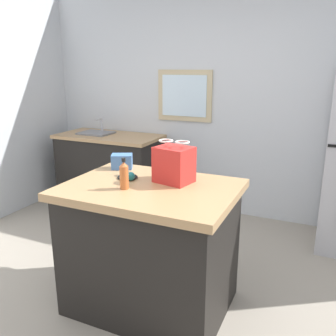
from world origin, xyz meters
name	(u,v)px	position (x,y,z in m)	size (l,w,h in m)	color
ground	(156,322)	(0.00, 0.00, 0.00)	(6.03, 6.03, 0.00)	#9E9384
back_wall	(240,102)	(-0.01, 2.21, 1.34)	(5.03, 0.13, 2.68)	silver
kitchen_island	(151,247)	(-0.13, 0.18, 0.47)	(1.18, 0.88, 0.94)	black
sink_counter	(110,169)	(-1.55, 1.82, 0.46)	(1.29, 0.65, 1.09)	black
shopping_bag	(174,164)	(-0.01, 0.33, 1.07)	(0.28, 0.25, 0.30)	red
small_box	(122,161)	(-0.53, 0.48, 0.99)	(0.16, 0.12, 0.12)	#4775B7
bottle	(124,175)	(-0.25, 0.06, 1.03)	(0.06, 0.06, 0.21)	#C66633
ear_defenders	(128,175)	(-0.36, 0.27, 0.96)	(0.21, 0.21, 0.06)	black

